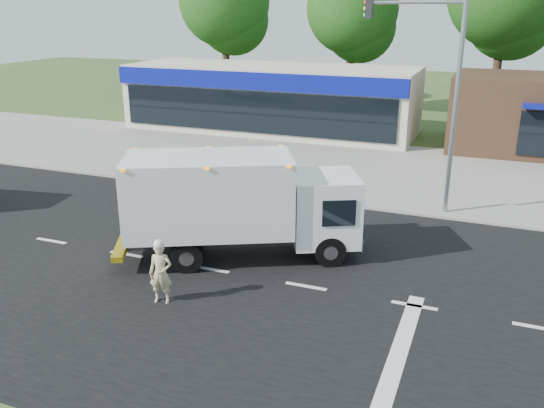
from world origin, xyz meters
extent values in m
plane|color=#385123|center=(0.00, 0.00, 0.00)|extent=(120.00, 120.00, 0.00)
cube|color=black|center=(0.00, 0.00, 0.00)|extent=(60.00, 14.00, 0.02)
cube|color=gray|center=(0.00, 8.20, 0.06)|extent=(60.00, 2.40, 0.12)
cube|color=gray|center=(0.00, 14.00, 0.01)|extent=(60.00, 9.00, 0.02)
cube|color=silver|center=(-9.00, 0.00, 0.02)|extent=(1.20, 0.15, 0.01)
cube|color=silver|center=(-6.00, 0.00, 0.02)|extent=(1.20, 0.15, 0.01)
cube|color=silver|center=(-3.00, 0.00, 0.02)|extent=(1.20, 0.15, 0.01)
cube|color=silver|center=(0.00, 0.00, 0.02)|extent=(1.20, 0.15, 0.01)
cube|color=silver|center=(3.00, 0.00, 0.02)|extent=(1.20, 0.15, 0.01)
cube|color=silver|center=(6.00, 0.00, 0.02)|extent=(1.20, 0.15, 0.01)
cube|color=silver|center=(3.00, -3.00, 0.02)|extent=(0.40, 7.00, 0.01)
cube|color=black|center=(-3.40, 0.82, 0.70)|extent=(4.90, 3.12, 0.35)
cube|color=white|center=(-0.24, 2.40, 1.54)|extent=(2.74, 2.81, 2.09)
cube|color=black|center=(0.61, 2.82, 1.74)|extent=(0.98, 1.76, 0.90)
cube|color=white|center=(-3.40, 0.82, 2.09)|extent=(5.52, 4.36, 2.34)
cube|color=silver|center=(-5.64, -0.31, 2.04)|extent=(0.94, 1.81, 1.89)
cube|color=yellow|center=(-5.80, -0.39, 0.55)|extent=(1.38, 2.29, 0.18)
cube|color=orange|center=(-3.40, 0.82, 3.24)|extent=(5.36, 4.31, 0.08)
cylinder|color=black|center=(-0.62, 3.27, 0.48)|extent=(0.99, 0.69, 0.96)
cylinder|color=black|center=(0.23, 1.57, 0.48)|extent=(0.99, 0.69, 0.96)
cylinder|color=black|center=(-4.47, 1.39, 0.48)|extent=(0.99, 0.69, 0.96)
cylinder|color=black|center=(-3.58, -0.39, 0.48)|extent=(0.99, 0.69, 0.96)
imported|color=tan|center=(-3.28, -2.24, 0.84)|extent=(0.70, 0.55, 1.69)
sphere|color=white|center=(-3.28, -2.24, 1.66)|extent=(0.28, 0.28, 0.28)
cube|color=beige|center=(-9.00, 20.00, 2.00)|extent=(18.00, 6.00, 4.00)
cube|color=#091288|center=(-9.00, 16.95, 3.40)|extent=(18.00, 0.30, 1.00)
cube|color=black|center=(-9.00, 16.95, 1.60)|extent=(17.00, 0.12, 2.40)
cylinder|color=gray|center=(3.00, 7.60, 4.00)|extent=(0.18, 0.18, 8.00)
cylinder|color=gray|center=(1.30, 7.60, 7.60)|extent=(3.40, 0.12, 0.12)
cube|color=black|center=(-0.30, 7.60, 7.40)|extent=(0.25, 0.25, 0.70)
cylinder|color=#332114|center=(-16.00, 28.00, 3.67)|extent=(0.56, 0.56, 7.35)
sphere|color=#164614|center=(-16.00, 28.00, 7.88)|extent=(6.93, 6.93, 6.93)
sphere|color=#164614|center=(-15.50, 28.50, 6.51)|extent=(5.46, 5.46, 5.46)
cylinder|color=#332114|center=(-6.00, 28.00, 3.43)|extent=(0.56, 0.56, 6.86)
sphere|color=#164614|center=(-6.00, 28.00, 7.35)|extent=(6.47, 6.47, 6.47)
sphere|color=#164614|center=(-5.50, 28.50, 6.08)|extent=(5.10, 5.10, 5.10)
cylinder|color=#332114|center=(4.00, 28.00, 3.92)|extent=(0.56, 0.56, 7.84)
sphere|color=#164614|center=(4.50, 28.50, 6.94)|extent=(5.82, 5.82, 5.82)
camera|label=1|loc=(4.46, -13.87, 7.46)|focal=38.00mm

